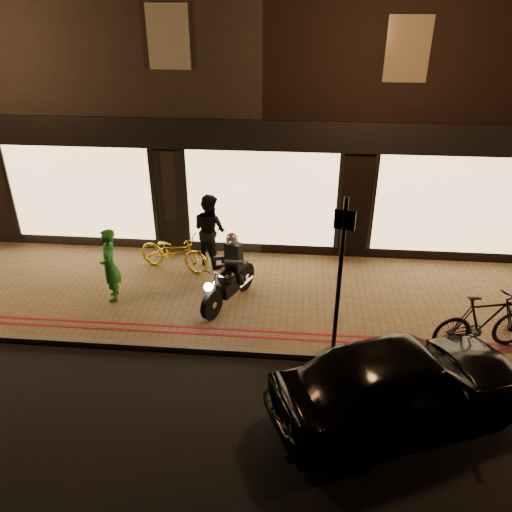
{
  "coord_description": "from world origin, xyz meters",
  "views": [
    {
      "loc": [
        0.9,
        -7.32,
        5.99
      ],
      "look_at": [
        0.05,
        1.95,
        1.1
      ],
      "focal_mm": 35.0,
      "sensor_mm": 36.0,
      "label": 1
    }
  ],
  "objects": [
    {
      "name": "person_dark",
      "position": [
        -1.19,
        3.34,
        1.02
      ],
      "size": [
        1.1,
        1.07,
        1.79
      ],
      "primitive_type": "imported",
      "rotation": [
        0.0,
        0.0,
        2.49
      ],
      "color": "black",
      "rests_on": "sidewalk"
    },
    {
      "name": "sidewalk",
      "position": [
        0.0,
        2.0,
        0.06
      ],
      "size": [
        50.0,
        4.0,
        0.12
      ],
      "primitive_type": "cube",
      "color": "#726447",
      "rests_on": "ground"
    },
    {
      "name": "bicycle_dark",
      "position": [
        4.35,
        0.51,
        0.7
      ],
      "size": [
        2.0,
        0.99,
        1.16
      ],
      "primitive_type": "imported",
      "rotation": [
        0.0,
        0.0,
        1.81
      ],
      "color": "black",
      "rests_on": "sidewalk"
    },
    {
      "name": "kerb_stone",
      "position": [
        0.0,
        0.05,
        0.06
      ],
      "size": [
        50.0,
        0.14,
        0.12
      ],
      "primitive_type": "cube",
      "color": "#59544C",
      "rests_on": "ground"
    },
    {
      "name": "person_green",
      "position": [
        -3.01,
        1.57,
        0.93
      ],
      "size": [
        0.56,
        0.69,
        1.63
      ],
      "primitive_type": "imported",
      "rotation": [
        0.0,
        0.0,
        -1.25
      ],
      "color": "#1C6B21",
      "rests_on": "sidewalk"
    },
    {
      "name": "sign_post",
      "position": [
        1.67,
        0.29,
        1.8
      ],
      "size": [
        0.35,
        0.1,
        3.0
      ],
      "rotation": [
        0.0,
        0.0,
        -0.2
      ],
      "color": "black",
      "rests_on": "sidewalk"
    },
    {
      "name": "motorcycle",
      "position": [
        -0.47,
        1.65,
        0.73
      ],
      "size": [
        0.95,
        1.82,
        1.59
      ],
      "rotation": [
        0.0,
        0.0,
        -0.43
      ],
      "color": "black",
      "rests_on": "sidewalk"
    },
    {
      "name": "ground",
      "position": [
        0.0,
        0.0,
        0.0
      ],
      "size": [
        90.0,
        90.0,
        0.0
      ],
      "primitive_type": "plane",
      "color": "black",
      "rests_on": "ground"
    },
    {
      "name": "red_kerb_lines",
      "position": [
        0.0,
        0.55,
        0.12
      ],
      "size": [
        50.0,
        0.26,
        0.01
      ],
      "color": "maroon",
      "rests_on": "sidewalk"
    },
    {
      "name": "building_row",
      "position": [
        -0.0,
        8.99,
        4.25
      ],
      "size": [
        48.0,
        10.11,
        8.5
      ],
      "color": "black",
      "rests_on": "ground"
    },
    {
      "name": "parked_car",
      "position": [
        2.61,
        -1.24,
        0.7
      ],
      "size": [
        4.45,
        3.2,
        1.41
      ],
      "primitive_type": "imported",
      "rotation": [
        0.0,
        0.0,
        1.99
      ],
      "color": "black",
      "rests_on": "ground"
    },
    {
      "name": "bicycle_gold",
      "position": [
        -2.01,
        2.96,
        0.59
      ],
      "size": [
        1.88,
        1.07,
        0.93
      ],
      "primitive_type": "imported",
      "rotation": [
        0.0,
        0.0,
        1.3
      ],
      "color": "yellow",
      "rests_on": "sidewalk"
    }
  ]
}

